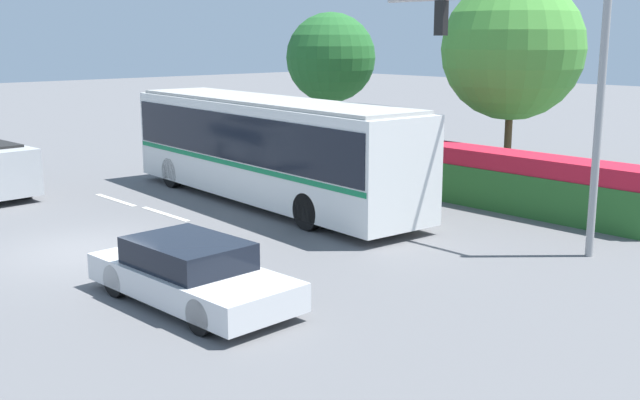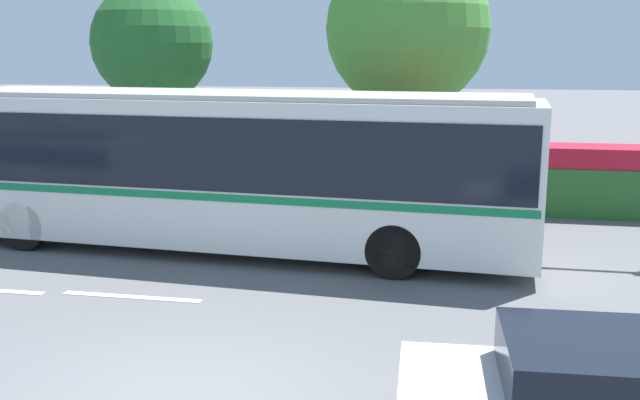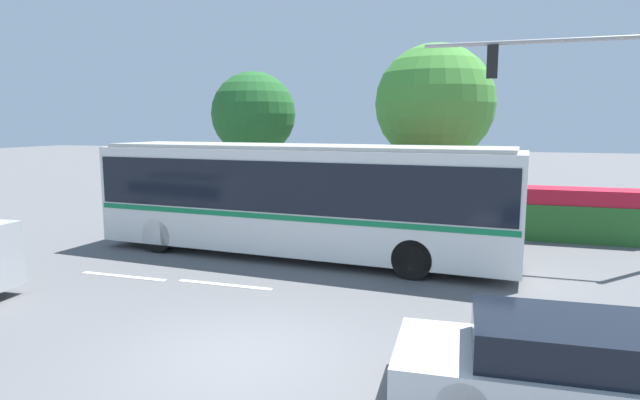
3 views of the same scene
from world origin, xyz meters
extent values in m
cube|color=silver|center=(-1.38, 6.57, 1.66)|extent=(12.12, 3.32, 2.83)
cube|color=black|center=(-1.38, 6.57, 2.12)|extent=(11.89, 3.34, 1.36)
cube|color=#147A47|center=(-1.38, 6.57, 1.32)|extent=(12.01, 3.34, 0.14)
cube|color=#9D9D99|center=(-1.38, 6.57, 3.13)|extent=(11.63, 3.08, 0.10)
cylinder|color=black|center=(-5.51, 5.73, 0.50)|extent=(1.02, 0.37, 1.00)
cylinder|color=black|center=(-5.37, 7.95, 0.50)|extent=(1.02, 0.37, 1.00)
cylinder|color=black|center=(2.02, 5.23, 0.50)|extent=(1.02, 0.37, 1.00)
cylinder|color=black|center=(2.17, 7.44, 0.50)|extent=(1.02, 0.37, 1.00)
cube|color=black|center=(4.72, -0.19, 0.97)|extent=(2.36, 1.75, 0.51)
cylinder|color=black|center=(3.43, 0.58, 0.33)|extent=(0.66, 0.25, 0.65)
cube|color=#286028|center=(3.72, 11.28, 0.60)|extent=(9.62, 1.32, 1.20)
cube|color=#B7192D|center=(3.72, 11.28, 1.44)|extent=(9.43, 1.26, 0.50)
cylinder|color=brown|center=(-5.89, 13.37, 1.45)|extent=(0.36, 0.36, 2.90)
sphere|color=#236028|center=(-5.89, 13.37, 4.18)|extent=(3.55, 3.55, 3.55)
cylinder|color=brown|center=(1.48, 14.96, 1.42)|extent=(0.26, 0.26, 2.84)
sphere|color=#479338|center=(1.48, 14.96, 4.59)|extent=(4.85, 4.85, 4.85)
cube|color=silver|center=(-2.12, 3.38, 0.01)|extent=(2.40, 0.16, 0.01)
camera|label=1|loc=(16.86, -7.78, 4.99)|focal=43.30mm
camera|label=2|loc=(3.05, -7.27, 4.00)|focal=40.97mm
camera|label=3|loc=(3.69, -7.45, 3.75)|focal=29.82mm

